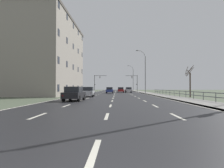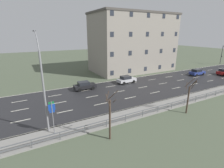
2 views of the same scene
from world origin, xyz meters
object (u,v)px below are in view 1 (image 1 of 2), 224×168
car_near_left (88,92)px  brick_building (44,58)px  traffic_signal_left (97,81)px  car_far_right (121,90)px  street_lamp_distant (133,79)px  car_near_right (110,90)px  traffic_signal_right (135,81)px  car_distant (128,90)px  car_mid_centre (74,94)px  street_lamp_midground (145,72)px

car_near_left → brick_building: brick_building is taller
traffic_signal_left → car_far_right: bearing=-59.4°
car_near_left → car_far_right: 26.51m
street_lamp_distant → car_near_right: size_ratio=2.68×
traffic_signal_right → brick_building: brick_building is taller
car_distant → traffic_signal_right: bearing=73.4°
street_lamp_distant → traffic_signal_right: size_ratio=1.83×
car_near_left → car_mid_centre: (-0.09, -9.34, 0.00)m
street_lamp_midground → car_near_left: 21.23m
car_near_left → car_far_right: same height
street_lamp_distant → brick_building: bearing=-116.8°
street_lamp_distant → traffic_signal_right: (-0.27, -13.28, -1.49)m
car_far_right → brick_building: (-16.14, -17.19, 6.89)m
car_mid_centre → car_far_right: size_ratio=1.01×
street_lamp_midground → car_near_left: street_lamp_midground is taller
street_lamp_midground → car_distant: bearing=112.3°
street_lamp_distant → car_distant: (-3.53, -26.29, -4.61)m
traffic_signal_right → traffic_signal_left: 14.39m
traffic_signal_right → car_distant: size_ratio=1.45×
traffic_signal_right → car_near_left: (-11.25, -38.90, -3.12)m
car_distant → car_mid_centre: same height
car_near_left → car_near_right: same height
street_lamp_midground → street_lamp_distant: 34.93m
car_near_left → car_near_right: 19.67m
street_lamp_midground → traffic_signal_left: 27.59m
traffic_signal_right → traffic_signal_left: traffic_signal_left is taller
street_lamp_midground → traffic_signal_right: street_lamp_midground is taller
traffic_signal_left → car_near_right: traffic_signal_left is taller
car_mid_centre → brick_building: bearing=121.2°
car_near_left → traffic_signal_left: bearing=91.7°
car_distant → car_mid_centre: bearing=-105.5°
car_mid_centre → brick_building: (-10.35, 18.04, 6.89)m
street_lamp_midground → traffic_signal_right: (-0.28, 21.65, -1.38)m
street_lamp_distant → car_near_right: (-8.83, -32.70, -4.61)m
street_lamp_midground → car_near_right: size_ratio=2.63×
car_mid_centre → car_far_right: bearing=82.0°
car_near_right → brick_building: brick_building is taller
traffic_signal_left → car_far_right: size_ratio=1.51×
car_near_left → car_far_right: (5.70, 25.89, 0.00)m
car_far_right → brick_building: bearing=-133.0°
traffic_signal_right → car_near_right: 21.45m
street_lamp_midground → brick_building: (-21.97, -8.55, 2.39)m
car_mid_centre → car_far_right: same height
street_lamp_distant → car_near_left: 53.64m
street_lamp_midground → brick_building: size_ratio=0.48×
traffic_signal_right → car_far_right: traffic_signal_right is taller
traffic_signal_right → car_distant: bearing=-104.1°
traffic_signal_left → brick_building: (-7.41, -31.95, 3.66)m
car_near_left → street_lamp_distant: bearing=74.9°
street_lamp_midground → car_distant: (-3.54, 8.64, -4.50)m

